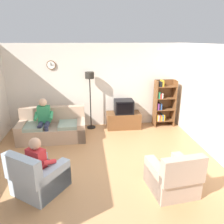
% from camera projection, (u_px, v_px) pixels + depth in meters
% --- Properties ---
extents(ground_plane, '(12.00, 12.00, 0.00)m').
position_uv_depth(ground_plane, '(101.00, 166.00, 5.09)').
color(ground_plane, '#B27F51').
extents(back_wall_assembly, '(6.20, 0.17, 2.70)m').
position_uv_depth(back_wall_assembly, '(95.00, 86.00, 7.17)').
color(back_wall_assembly, silver).
rests_on(back_wall_assembly, ground_plane).
extents(couch, '(1.92, 0.92, 0.90)m').
position_uv_depth(couch, '(52.00, 129.00, 6.38)').
color(couch, tan).
rests_on(couch, ground_plane).
extents(tv_stand, '(1.10, 0.56, 0.52)m').
position_uv_depth(tv_stand, '(123.00, 120.00, 7.22)').
color(tv_stand, brown).
rests_on(tv_stand, ground_plane).
extents(tv, '(0.60, 0.49, 0.44)m').
position_uv_depth(tv, '(124.00, 106.00, 7.05)').
color(tv, black).
rests_on(tv, tv_stand).
extents(bookshelf, '(0.68, 0.36, 1.56)m').
position_uv_depth(bookshelf, '(163.00, 103.00, 7.27)').
color(bookshelf, brown).
rests_on(bookshelf, ground_plane).
extents(floor_lamp, '(0.28, 0.28, 1.85)m').
position_uv_depth(floor_lamp, '(90.00, 85.00, 6.83)').
color(floor_lamp, black).
rests_on(floor_lamp, ground_plane).
extents(armchair_near_window, '(1.16, 1.18, 0.90)m').
position_uv_depth(armchair_near_window, '(39.00, 178.00, 4.16)').
color(armchair_near_window, '#9EADBC').
rests_on(armchair_near_window, ground_plane).
extents(armchair_near_bookshelf, '(0.90, 0.97, 0.90)m').
position_uv_depth(armchair_near_bookshelf, '(172.00, 178.00, 4.17)').
color(armchair_near_bookshelf, tan).
rests_on(armchair_near_bookshelf, ground_plane).
extents(person_on_couch, '(0.52, 0.54, 1.24)m').
position_uv_depth(person_on_couch, '(44.00, 118.00, 6.13)').
color(person_on_couch, '#338C59').
rests_on(person_on_couch, ground_plane).
extents(person_in_left_armchair, '(0.62, 0.64, 1.12)m').
position_uv_depth(person_in_left_armchair, '(41.00, 161.00, 4.14)').
color(person_in_left_armchair, red).
rests_on(person_in_left_armchair, ground_plane).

